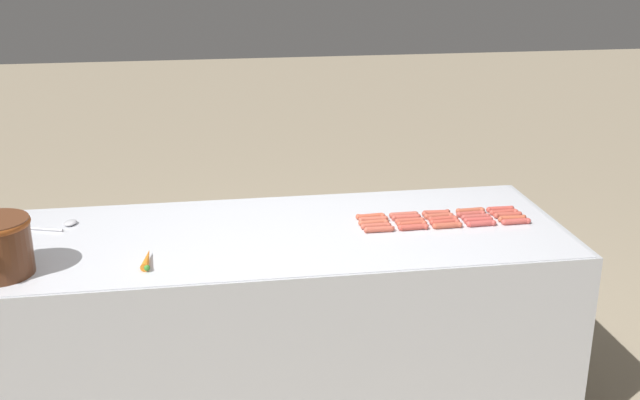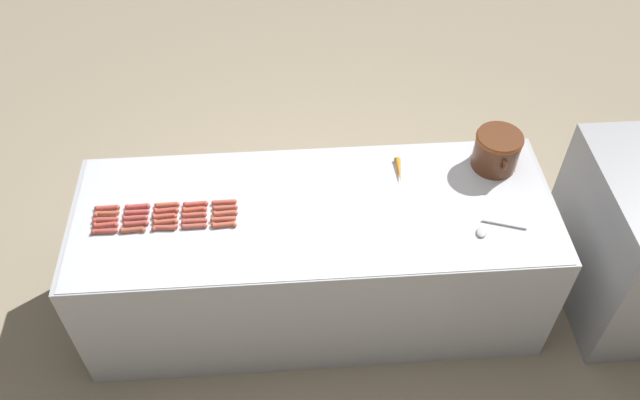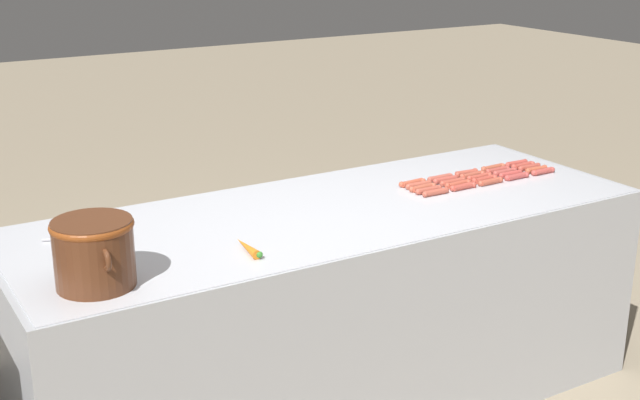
{
  "view_description": "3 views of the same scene",
  "coord_description": "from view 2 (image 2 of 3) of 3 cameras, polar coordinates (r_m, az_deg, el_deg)",
  "views": [
    {
      "loc": [
        -2.95,
        0.24,
        2.02
      ],
      "look_at": [
        0.13,
        -0.24,
        0.93
      ],
      "focal_mm": 43.2,
      "sensor_mm": 36.0,
      "label": 1
    },
    {
      "loc": [
        2.24,
        -0.13,
        3.35
      ],
      "look_at": [
        -0.04,
        0.03,
        0.86
      ],
      "focal_mm": 36.89,
      "sensor_mm": 36.0,
      "label": 2
    },
    {
      "loc": [
        -2.66,
        1.63,
        1.9
      ],
      "look_at": [
        0.12,
        -0.02,
        0.84
      ],
      "focal_mm": 47.9,
      "sensor_mm": 36.0,
      "label": 3
    }
  ],
  "objects": [
    {
      "name": "hot_dog_17",
      "position": [
        3.38,
        -13.27,
        -1.84
      ],
      "size": [
        0.03,
        0.13,
        0.03
      ],
      "color": "#AD4E3A",
      "rests_on": "griddle_counter"
    },
    {
      "name": "hot_dog_22",
      "position": [
        3.36,
        -13.32,
        -2.35
      ],
      "size": [
        0.03,
        0.13,
        0.03
      ],
      "color": "#AF4B3B",
      "rests_on": "griddle_counter"
    },
    {
      "name": "hot_dog_23",
      "position": [
        3.33,
        -10.86,
        -2.24
      ],
      "size": [
        0.03,
        0.13,
        0.03
      ],
      "color": "#AB5041",
      "rests_on": "griddle_counter"
    },
    {
      "name": "hot_dog_18",
      "position": [
        3.35,
        -10.85,
        -1.8
      ],
      "size": [
        0.03,
        0.13,
        0.03
      ],
      "color": "#B24A3D",
      "rests_on": "griddle_counter"
    },
    {
      "name": "hot_dog_16",
      "position": [
        3.41,
        -15.69,
        -1.97
      ],
      "size": [
        0.03,
        0.13,
        0.03
      ],
      "color": "#AB463C",
      "rests_on": "griddle_counter"
    },
    {
      "name": "hot_dog_1",
      "position": [
        3.49,
        -15.54,
        -0.54
      ],
      "size": [
        0.03,
        0.13,
        0.03
      ],
      "color": "#B44641",
      "rests_on": "griddle_counter"
    },
    {
      "name": "ground_plane",
      "position": [
        4.03,
        -0.42,
        -8.76
      ],
      "size": [
        20.0,
        20.0,
        0.0
      ],
      "primitive_type": "plane",
      "color": "gray"
    },
    {
      "name": "hot_dog_12",
      "position": [
        3.41,
        -13.35,
        -1.37
      ],
      "size": [
        0.03,
        0.13,
        0.03
      ],
      "color": "#B34839",
      "rests_on": "griddle_counter"
    },
    {
      "name": "hot_dog_5",
      "position": [
        3.5,
        -18.04,
        -1.12
      ],
      "size": [
        0.03,
        0.13,
        0.03
      ],
      "color": "#B85438",
      "rests_on": "griddle_counter"
    },
    {
      "name": "bean_pot",
      "position": [
        3.63,
        15.11,
        4.29
      ],
      "size": [
        0.31,
        0.25,
        0.21
      ],
      "color": "#562D19",
      "rests_on": "griddle_counter"
    },
    {
      "name": "hot_dog_3",
      "position": [
        3.43,
        -10.73,
        -0.33
      ],
      "size": [
        0.03,
        0.13,
        0.03
      ],
      "color": "#B7473A",
      "rests_on": "griddle_counter"
    },
    {
      "name": "hot_dog_2",
      "position": [
        3.46,
        -13.13,
        -0.41
      ],
      "size": [
        0.03,
        0.13,
        0.03
      ],
      "color": "#B14E38",
      "rests_on": "griddle_counter"
    },
    {
      "name": "hot_dog_15",
      "position": [
        3.45,
        -18.12,
        -2.06
      ],
      "size": [
        0.03,
        0.13,
        0.03
      ],
      "color": "#B5473A",
      "rests_on": "griddle_counter"
    },
    {
      "name": "hot_dog_7",
      "position": [
        3.43,
        -13.2,
        -0.88
      ],
      "size": [
        0.03,
        0.13,
        0.03
      ],
      "color": "#B54638",
      "rests_on": "griddle_counter"
    },
    {
      "name": "serving_spoon",
      "position": [
        3.37,
        14.46,
        -2.49
      ],
      "size": [
        0.12,
        0.27,
        0.02
      ],
      "color": "#B7B7BC",
      "rests_on": "griddle_counter"
    },
    {
      "name": "hot_dog_0",
      "position": [
        3.53,
        -17.97,
        -0.65
      ],
      "size": [
        0.03,
        0.13,
        0.03
      ],
      "color": "#B64840",
      "rests_on": "griddle_counter"
    },
    {
      "name": "griddle_counter",
      "position": [
        3.69,
        -0.45,
        -5.11
      ],
      "size": [
        0.91,
        2.5,
        0.84
      ],
      "color": "#ADAFB5",
      "rests_on": "ground_plane"
    },
    {
      "name": "hot_dog_4",
      "position": [
        3.42,
        -8.31,
        -0.18
      ],
      "size": [
        0.03,
        0.13,
        0.03
      ],
      "color": "#B4503D",
      "rests_on": "griddle_counter"
    },
    {
      "name": "hot_dog_19",
      "position": [
        3.34,
        -8.39,
        -1.66
      ],
      "size": [
        0.03,
        0.13,
        0.03
      ],
      "color": "#B4523F",
      "rests_on": "griddle_counter"
    },
    {
      "name": "hot_dog_14",
      "position": [
        3.36,
        -8.24,
        -1.14
      ],
      "size": [
        0.03,
        0.13,
        0.03
      ],
      "color": "#B4533B",
      "rests_on": "griddle_counter"
    },
    {
      "name": "hot_dog_24",
      "position": [
        3.31,
        -8.34,
        -2.14
      ],
      "size": [
        0.03,
        0.13,
        0.03
      ],
      "color": "#B95038",
      "rests_on": "griddle_counter"
    },
    {
      "name": "hot_dog_20",
      "position": [
        3.42,
        -18.2,
        -2.59
      ],
      "size": [
        0.03,
        0.13,
        0.03
      ],
      "color": "#B6453B",
      "rests_on": "griddle_counter"
    },
    {
      "name": "hot_dog_6",
      "position": [
        3.46,
        -15.63,
        -1.03
      ],
      "size": [
        0.03,
        0.13,
        0.03
      ],
      "color": "#B8453F",
      "rests_on": "griddle_counter"
    },
    {
      "name": "hot_dog_11",
      "position": [
        3.44,
        -15.74,
        -1.5
      ],
      "size": [
        0.03,
        0.13,
        0.03
      ],
      "color": "#AC4941",
      "rests_on": "griddle_counter"
    },
    {
      "name": "hot_dog_8",
      "position": [
        3.41,
        -10.85,
        -0.81
      ],
      "size": [
        0.03,
        0.13,
        0.03
      ],
      "color": "#B64D38",
      "rests_on": "griddle_counter"
    },
    {
      "name": "hot_dog_21",
      "position": [
        3.39,
        -15.96,
        -2.51
      ],
      "size": [
        0.03,
        0.13,
        0.03
      ],
      "color": "#AD5139",
      "rests_on": "griddle_counter"
    },
    {
      "name": "hot_dog_13",
      "position": [
        3.38,
        -10.89,
        -1.27
      ],
      "size": [
        0.03,
        0.13,
        0.03
      ],
      "color": "#AF4B3A",
      "rests_on": "griddle_counter"
    },
    {
      "name": "hot_dog_9",
      "position": [
        3.39,
        -8.25,
        -0.66
      ],
      "size": [
        0.03,
        0.13,
        0.03
      ],
      "color": "#B04F3E",
      "rests_on": "griddle_counter"
    },
    {
      "name": "carrot",
      "position": [
        3.57,
        6.86,
        2.65
      ],
      "size": [
        0.18,
        0.04,
        0.03
      ],
      "color": "orange",
      "rests_on": "griddle_counter"
    },
    {
      "name": "hot_dog_10",
      "position": [
        3.47,
        -18.11,
        -1.64
      ],
      "size": [
        0.03,
        0.13,
        0.03
      ],
      "color": "#B0483A",
      "rests_on": "griddle_counter"
    }
  ]
}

